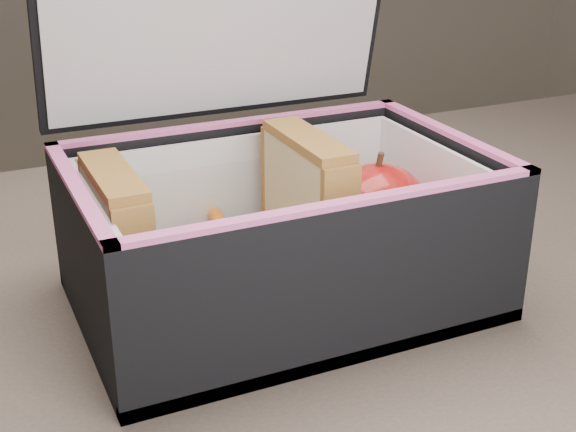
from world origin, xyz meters
The scene contains 8 objects.
kitchen_table centered at (0.00, 0.00, 0.66)m, with size 1.20×0.80×0.75m.
lunch_bag centered at (-0.06, 0.02, 0.82)m, with size 0.30×0.24×0.30m.
plastic_tub centered at (-0.11, 0.02, 0.80)m, with size 0.19×0.13×0.08m, color white, non-canonical shape.
sandwich_left centered at (-0.18, 0.02, 0.82)m, with size 0.03×0.10×0.11m.
sandwich_right centered at (-0.04, 0.02, 0.82)m, with size 0.03×0.10×0.11m.
carrot_sticks centered at (-0.11, 0.02, 0.78)m, with size 0.05×0.14×0.03m.
paper_napkin centered at (0.03, 0.01, 0.77)m, with size 0.07×0.08×0.01m, color white.
red_apple centered at (0.03, 0.02, 0.81)m, with size 0.10×0.10×0.09m.
Camera 1 is at (-0.28, -0.48, 1.05)m, focal length 50.00 mm.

